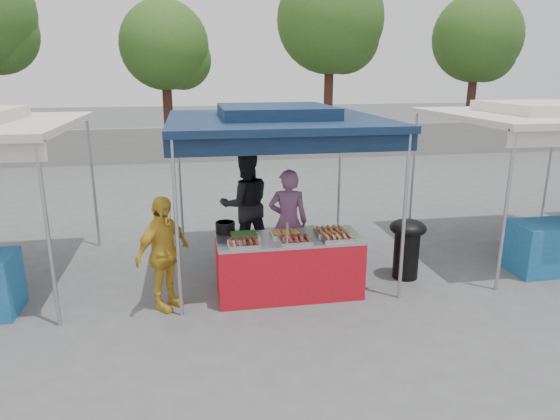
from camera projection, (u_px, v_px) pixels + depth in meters
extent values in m
plane|color=#525254|center=(287.00, 291.00, 7.23)|extent=(80.00, 80.00, 0.00)
cube|color=slate|center=(227.00, 144.00, 17.49)|extent=(40.00, 0.25, 1.20)
cylinder|color=#ABACB2|center=(177.00, 232.00, 6.19)|extent=(0.05, 0.05, 2.30)
cylinder|color=#ABACB2|center=(404.00, 219.00, 6.70)|extent=(0.05, 0.05, 2.30)
cylinder|color=#ABACB2|center=(180.00, 181.00, 9.03)|extent=(0.05, 0.05, 2.30)
cylinder|color=#ABACB2|center=(339.00, 175.00, 9.54)|extent=(0.05, 0.05, 2.30)
cube|color=#0E203B|center=(275.00, 120.00, 7.54)|extent=(3.20, 3.20, 0.10)
cube|color=#0E203B|center=(275.00, 112.00, 7.51)|extent=(1.65, 1.65, 0.18)
cube|color=#0E203B|center=(296.00, 144.00, 6.16)|extent=(3.20, 0.04, 0.25)
cylinder|color=#ABACB2|center=(49.00, 238.00, 5.93)|extent=(0.05, 0.05, 2.30)
cylinder|color=#ABACB2|center=(93.00, 184.00, 8.77)|extent=(0.05, 0.05, 2.30)
cylinder|color=#ABACB2|center=(505.00, 214.00, 6.96)|extent=(0.05, 0.05, 2.30)
cylinder|color=#ABACB2|center=(413.00, 172.00, 9.80)|extent=(0.05, 0.05, 2.30)
cylinder|color=#ABACB2|center=(549.00, 167.00, 10.31)|extent=(0.05, 0.05, 2.30)
cube|color=beige|center=(541.00, 116.00, 8.31)|extent=(3.20, 3.20, 0.10)
cube|color=beige|center=(542.00, 108.00, 8.27)|extent=(1.65, 1.65, 0.18)
cylinder|color=#3B1E16|center=(168.00, 106.00, 19.03)|extent=(0.36, 0.36, 3.58)
sphere|color=#30551C|center=(164.00, 45.00, 18.43)|extent=(3.27, 3.27, 3.27)
sphere|color=#30551C|center=(181.00, 60.00, 18.86)|extent=(2.25, 2.25, 2.25)
cylinder|color=#3B1E16|center=(328.00, 93.00, 19.58)|extent=(0.36, 0.36, 4.44)
sphere|color=#30551C|center=(330.00, 19.00, 18.85)|extent=(4.06, 4.06, 4.06)
sphere|color=#30551C|center=(343.00, 37.00, 19.31)|extent=(2.79, 2.79, 2.79)
cylinder|color=#3B1E16|center=(471.00, 98.00, 21.06)|extent=(0.36, 0.36, 3.94)
sphere|color=#30551C|center=(477.00, 37.00, 20.41)|extent=(3.60, 3.60, 3.60)
sphere|color=#30551C|center=(486.00, 52.00, 20.86)|extent=(2.47, 2.47, 2.47)
cube|color=#B1101C|center=(289.00, 267.00, 7.02)|extent=(2.00, 0.80, 0.81)
cube|color=#ABACB2|center=(289.00, 239.00, 6.91)|extent=(2.00, 0.80, 0.04)
cube|color=#B6B7BB|center=(244.00, 244.00, 6.56)|extent=(0.42, 0.30, 0.05)
cube|color=maroon|center=(244.00, 241.00, 6.55)|extent=(0.35, 0.25, 0.02)
cube|color=#B6B7BB|center=(295.00, 241.00, 6.68)|extent=(0.42, 0.30, 0.05)
cube|color=maroon|center=(295.00, 238.00, 6.67)|extent=(0.35, 0.25, 0.02)
cube|color=#B6B7BB|center=(337.00, 238.00, 6.79)|extent=(0.42, 0.30, 0.05)
cube|color=#A05B36|center=(337.00, 236.00, 6.78)|extent=(0.35, 0.25, 0.02)
cube|color=#B6B7BB|center=(244.00, 237.00, 6.85)|extent=(0.42, 0.30, 0.05)
cube|color=#27501B|center=(244.00, 234.00, 6.84)|extent=(0.35, 0.25, 0.02)
cube|color=#B6B7BB|center=(286.00, 234.00, 6.95)|extent=(0.42, 0.30, 0.05)
cube|color=#C28322|center=(286.00, 232.00, 6.94)|extent=(0.35, 0.25, 0.02)
cube|color=#B6B7BB|center=(330.00, 232.00, 7.06)|extent=(0.42, 0.30, 0.05)
cube|color=#A05B36|center=(330.00, 229.00, 7.05)|extent=(0.35, 0.25, 0.02)
cylinder|color=black|center=(225.00, 227.00, 7.07)|extent=(0.28, 0.28, 0.16)
cylinder|color=#ABACB2|center=(287.00, 240.00, 6.64)|extent=(0.08, 0.08, 0.10)
cylinder|color=black|center=(406.00, 254.00, 7.61)|extent=(0.38, 0.38, 0.74)
ellipsoid|color=black|center=(408.00, 227.00, 7.49)|extent=(0.55, 0.55, 0.25)
cube|color=#123B94|center=(259.00, 269.00, 7.57)|extent=(0.55, 0.39, 0.33)
cube|color=#123B94|center=(294.00, 269.00, 7.64)|extent=(0.48, 0.33, 0.29)
cube|color=#123B94|center=(294.00, 252.00, 7.56)|extent=(0.45, 0.31, 0.27)
imported|color=#7D5077|center=(288.00, 222.00, 7.69)|extent=(0.67, 0.50, 1.65)
imported|color=black|center=(246.00, 205.00, 8.38)|extent=(0.95, 0.78, 1.80)
imported|color=gold|center=(163.00, 254.00, 6.51)|extent=(0.89, 0.92, 1.54)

